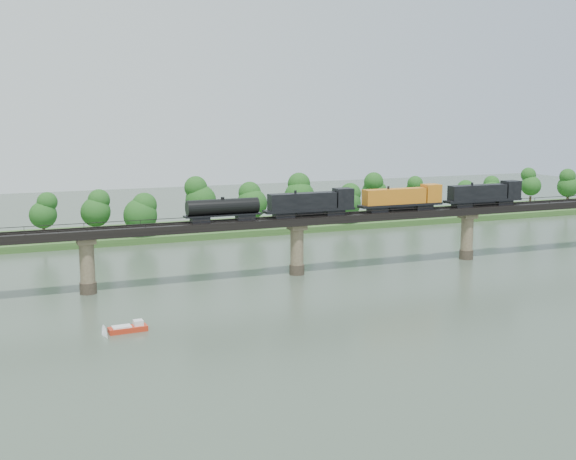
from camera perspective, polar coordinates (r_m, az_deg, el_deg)
name	(u,v)px	position (r m, az deg, el deg)	size (l,w,h in m)	color
ground	(369,314)	(116.40, 6.45, -6.58)	(400.00, 400.00, 0.00)	#364537
far_bank	(217,228)	(193.42, -5.60, 0.13)	(300.00, 24.00, 1.60)	#2D5321
bridge	(297,247)	(141.48, 0.71, -1.37)	(236.00, 30.00, 11.50)	#473A2D
bridge_superstructure	(297,215)	(140.43, 0.71, 1.17)	(220.00, 4.90, 0.75)	black
far_treeline	(191,202)	(185.84, -7.67, 2.21)	(289.06, 17.54, 13.60)	#382619
freight_train	(372,200)	(147.24, 6.65, 2.35)	(75.42, 2.94, 5.19)	black
motorboat	(128,328)	(108.99, -12.50, -7.57)	(5.68, 2.29, 1.56)	red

